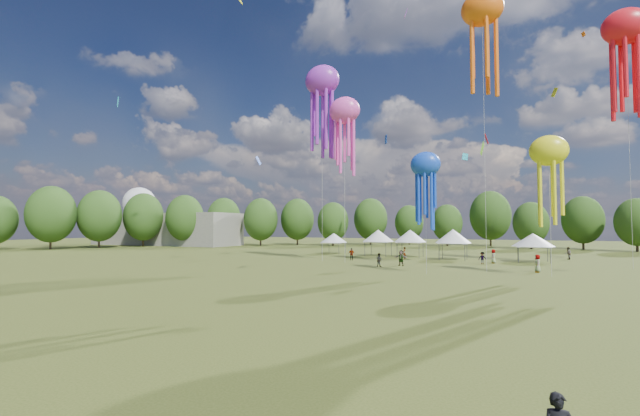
% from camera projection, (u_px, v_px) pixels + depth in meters
% --- Properties ---
extents(ground, '(300.00, 300.00, 0.00)m').
position_uv_depth(ground, '(202.00, 389.00, 12.23)').
color(ground, '#384416').
rests_on(ground, ground).
extents(spectator_near, '(0.95, 0.85, 1.61)m').
position_uv_depth(spectator_near, '(379.00, 260.00, 49.13)').
color(spectator_near, gray).
rests_on(spectator_near, ground).
extents(spectators_far, '(29.11, 21.43, 1.89)m').
position_uv_depth(spectators_far, '(463.00, 257.00, 53.19)').
color(spectators_far, gray).
rests_on(spectators_far, ground).
extents(festival_tents, '(35.70, 10.13, 4.38)m').
position_uv_depth(festival_tents, '(422.00, 237.00, 63.30)').
color(festival_tents, '#47474C').
rests_on(festival_tents, ground).
extents(show_kites, '(40.97, 17.29, 30.23)m').
position_uv_depth(show_kites, '(446.00, 89.00, 50.09)').
color(show_kites, '#F648BE').
rests_on(show_kites, ground).
extents(small_kites, '(72.41, 69.17, 45.22)m').
position_uv_depth(small_kites, '(420.00, 4.00, 50.04)').
color(small_kites, '#F648BE').
rests_on(small_kites, ground).
extents(treeline, '(201.57, 95.24, 13.43)m').
position_uv_depth(treeline, '(428.00, 216.00, 71.13)').
color(treeline, '#38281C').
rests_on(treeline, ground).
extents(hangar, '(40.00, 12.00, 8.00)m').
position_uv_depth(hangar, '(166.00, 229.00, 107.40)').
color(hangar, gray).
rests_on(hangar, ground).
extents(radome, '(9.00, 9.00, 16.00)m').
position_uv_depth(radome, '(139.00, 208.00, 119.64)').
color(radome, white).
rests_on(radome, ground).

